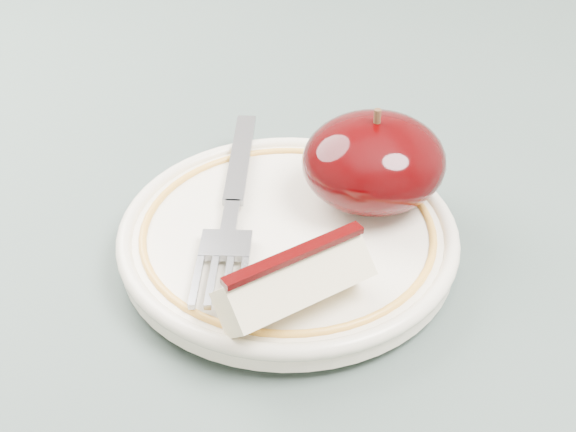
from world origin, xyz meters
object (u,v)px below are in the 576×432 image
object	(u,v)px
table	(341,362)
plate	(288,236)
fork	(233,204)
apple_half	(374,161)

from	to	relation	value
table	plate	distance (m)	0.11
fork	plate	bearing A→B (deg)	-116.51
apple_half	fork	distance (m)	0.08
table	fork	xyz separation A→B (m)	(-0.05, 0.04, 0.11)
plate	fork	size ratio (longest dim) A/B	1.10
apple_half	fork	xyz separation A→B (m)	(-0.08, 0.02, -0.02)
apple_half	plate	bearing A→B (deg)	-168.72
apple_half	fork	size ratio (longest dim) A/B	0.48
table	plate	size ratio (longest dim) A/B	4.76
table	plate	xyz separation A→B (m)	(-0.03, 0.01, 0.10)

